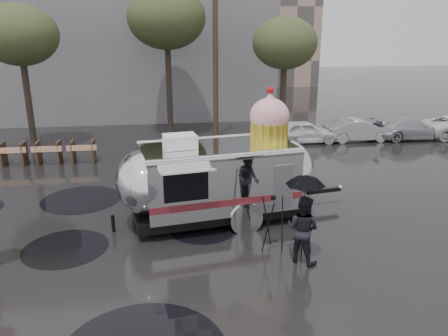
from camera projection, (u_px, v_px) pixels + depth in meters
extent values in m
plane|color=black|center=(185.00, 268.00, 11.03)|extent=(120.00, 120.00, 0.00)
cylinder|color=black|center=(203.00, 229.00, 13.16)|extent=(1.99, 1.99, 0.01)
cylinder|color=black|center=(81.00, 199.00, 15.49)|extent=(2.76, 2.76, 0.01)
cylinder|color=black|center=(66.00, 248.00, 12.03)|extent=(2.32, 2.32, 0.01)
cube|color=slate|center=(108.00, 19.00, 31.18)|extent=(22.00, 12.00, 13.00)
cylinder|color=#473323|center=(215.00, 54.00, 23.22)|extent=(0.28, 0.28, 9.00)
cylinder|color=#382D26|center=(27.00, 90.00, 21.48)|extent=(0.32, 0.32, 5.85)
ellipsoid|color=#333E1E|center=(19.00, 35.00, 20.70)|extent=(3.64, 3.64, 2.86)
cylinder|color=#382D26|center=(169.00, 75.00, 24.17)|extent=(0.32, 0.32, 6.75)
ellipsoid|color=#333E1E|center=(167.00, 18.00, 23.26)|extent=(4.20, 4.20, 3.30)
cylinder|color=#382D26|center=(283.00, 90.00, 23.28)|extent=(0.32, 0.32, 5.40)
ellipsoid|color=#333E1E|center=(285.00, 43.00, 22.56)|extent=(3.36, 3.36, 2.64)
cube|color=#473323|center=(3.00, 154.00, 19.32)|extent=(0.08, 0.80, 1.00)
cube|color=#473323|center=(24.00, 153.00, 19.44)|extent=(0.08, 0.80, 1.00)
cube|color=#E5590C|center=(10.00, 150.00, 18.94)|extent=(1.30, 0.04, 0.25)
cube|color=#473323|center=(39.00, 153.00, 19.52)|extent=(0.08, 0.80, 1.00)
cube|color=#473323|center=(59.00, 152.00, 19.64)|extent=(0.08, 0.80, 1.00)
cube|color=#E5590C|center=(46.00, 149.00, 19.14)|extent=(1.30, 0.04, 0.25)
cube|color=#473323|center=(73.00, 151.00, 19.72)|extent=(0.08, 0.80, 1.00)
cube|color=#473323|center=(94.00, 151.00, 19.84)|extent=(0.08, 0.80, 1.00)
cube|color=#E5590C|center=(82.00, 148.00, 19.34)|extent=(1.30, 0.04, 0.25)
imported|color=silver|center=(305.00, 130.00, 23.08)|extent=(4.00, 1.80, 1.40)
imported|color=#B2B2B7|center=(359.00, 128.00, 23.48)|extent=(4.00, 1.80, 1.40)
imported|color=#B2B2B7|center=(411.00, 126.00, 23.87)|extent=(4.20, 1.80, 1.44)
cube|color=silver|center=(218.00, 175.00, 13.51)|extent=(4.93, 3.11, 1.88)
ellipsoid|color=silver|center=(286.00, 168.00, 14.16)|extent=(1.93, 2.63, 1.88)
ellipsoid|color=silver|center=(143.00, 182.00, 12.86)|extent=(1.93, 2.63, 1.88)
cube|color=black|center=(218.00, 208.00, 13.84)|extent=(5.50, 2.90, 0.31)
cylinder|color=black|center=(245.00, 219.00, 13.00)|extent=(0.76, 0.34, 0.73)
cylinder|color=black|center=(224.00, 194.00, 14.97)|extent=(0.76, 0.34, 0.73)
cylinder|color=silver|center=(246.00, 219.00, 12.86)|extent=(1.01, 0.26, 1.01)
cube|color=black|center=(324.00, 191.00, 14.85)|extent=(1.26, 0.32, 0.13)
sphere|color=silver|center=(340.00, 187.00, 15.01)|extent=(0.19, 0.19, 0.17)
cylinder|color=black|center=(113.00, 223.00, 12.96)|extent=(0.12, 0.12, 0.52)
cube|color=maroon|center=(229.00, 203.00, 12.56)|extent=(4.55, 0.76, 0.21)
cube|color=maroon|center=(208.00, 177.00, 14.74)|extent=(4.55, 0.76, 0.21)
cube|color=black|center=(186.00, 187.00, 12.00)|extent=(1.25, 0.23, 0.84)
cube|color=#B2AEA4|center=(188.00, 172.00, 11.61)|extent=(1.53, 0.75, 0.15)
cube|color=silver|center=(283.00, 187.00, 12.92)|extent=(0.63, 0.13, 1.36)
cube|color=white|center=(180.00, 141.00, 12.84)|extent=(1.04, 0.82, 0.40)
cylinder|color=yellow|center=(269.00, 132.00, 13.60)|extent=(1.25, 1.25, 0.63)
ellipsoid|color=#FFA6AD|center=(269.00, 116.00, 13.45)|extent=(1.39, 1.39, 1.09)
cone|color=#FFA6AD|center=(270.00, 98.00, 13.28)|extent=(0.60, 0.60, 0.42)
sphere|color=red|center=(270.00, 90.00, 13.21)|extent=(0.24, 0.24, 0.21)
imported|color=black|center=(303.00, 229.00, 11.11)|extent=(0.96, 0.94, 1.80)
imported|color=black|center=(305.00, 190.00, 10.79)|extent=(1.19, 1.19, 0.81)
cylinder|color=black|center=(303.00, 232.00, 11.14)|extent=(0.02, 0.02, 1.65)
cylinder|color=black|center=(282.00, 224.00, 11.76)|extent=(0.08, 0.34, 1.51)
cylinder|color=black|center=(267.00, 220.00, 11.99)|extent=(0.33, 0.14, 1.51)
cylinder|color=black|center=(268.00, 228.00, 11.55)|extent=(0.28, 0.23, 1.51)
cube|color=black|center=(273.00, 198.00, 11.54)|extent=(0.14, 0.13, 0.11)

